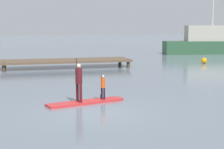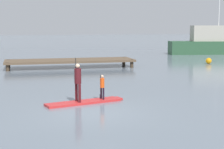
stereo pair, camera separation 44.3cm
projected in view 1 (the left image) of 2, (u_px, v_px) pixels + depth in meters
name	position (u px, v px, depth m)	size (l,w,h in m)	color
ground_plane	(95.00, 112.00, 15.03)	(240.00, 240.00, 0.00)	slate
paddleboard_near	(86.00, 102.00, 16.75)	(3.72, 1.62, 0.10)	red
paddler_adult	(79.00, 80.00, 16.45)	(0.37, 0.52, 1.95)	#4C1419
paddler_child_solo	(103.00, 86.00, 17.11)	(0.24, 0.39, 1.14)	black
fishing_boat_white_large	(204.00, 43.00, 45.06)	(10.19, 3.76, 9.18)	#2D5638
floating_dock	(66.00, 61.00, 30.59)	(10.60, 3.03, 0.67)	brown
mooring_buoy_near	(204.00, 61.00, 33.92)	(0.55, 0.55, 0.55)	orange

